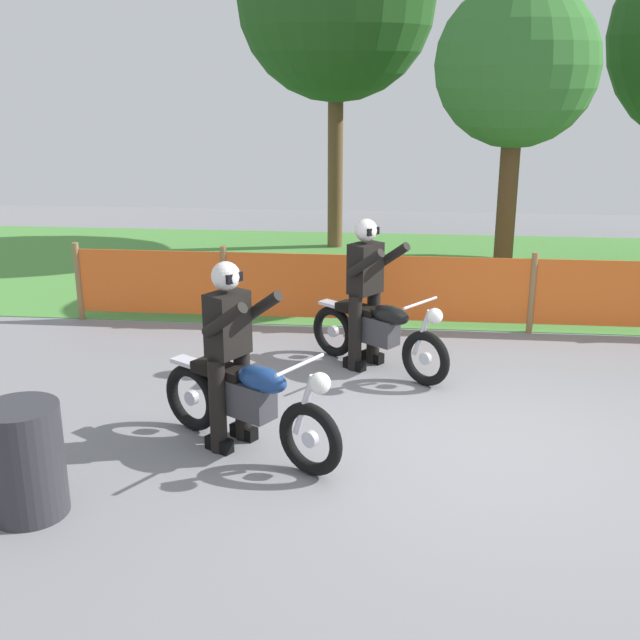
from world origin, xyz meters
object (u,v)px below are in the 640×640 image
Objects in this scene: motorcycle_lead at (378,333)px; rider_trailing at (230,349)px; oil_drum at (25,461)px; motorcycle_trailing at (248,402)px; rider_lead at (366,288)px.

rider_trailing is (-1.24, -1.98, 0.48)m from motorcycle_lead.
motorcycle_lead is 1.81× the size of oil_drum.
motorcycle_trailing reaches higher than oil_drum.
motorcycle_lead is 0.94× the size of rider_lead.
rider_lead is at bearing 54.49° from oil_drum.
rider_lead is at bearing -179.43° from motorcycle_lead.
rider_lead is at bearing 99.03° from motorcycle_trailing.
motorcycle_lead is 4.13m from oil_drum.
rider_trailing is (-1.10, -2.09, 0.00)m from rider_lead.
rider_lead is 4.16m from oil_drum.
motorcycle_lead is 0.94× the size of rider_trailing.
motorcycle_trailing is 1.06× the size of rider_lead.
rider_trailing is (-0.17, 0.10, 0.45)m from motorcycle_trailing.
motorcycle_lead is 2.34m from motorcycle_trailing.
oil_drum is at bearing -87.94° from rider_lead.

